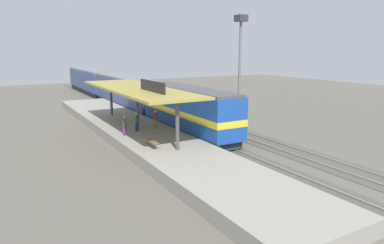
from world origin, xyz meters
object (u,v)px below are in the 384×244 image
Objects in this scene: passenger_carriage_rear at (89,81)px; person_waiting at (125,125)px; light_mast at (240,47)px; person_walking at (137,121)px; passenger_carriage_front at (125,92)px; freight_car at (179,98)px; person_boarding at (155,118)px; platform_bench at (152,142)px; locomotive at (188,110)px.

passenger_carriage_rear is 11.70× the size of person_waiting.
light_mast reaches higher than person_walking.
passenger_carriage_front is 11.70× the size of person_waiting.
person_waiting is at bearing -99.39° from passenger_carriage_rear.
freight_car is (4.60, -28.21, -0.34)m from passenger_carriage_rear.
freight_car is 15.83m from person_waiting.
passenger_carriage_front reaches higher than freight_car.
person_walking and person_boarding have the same top height.
light_mast reaches higher than passenger_carriage_front.
light_mast reaches higher than platform_bench.
freight_car is 14.19m from person_walking.
passenger_carriage_front is 11.70× the size of person_walking.
passenger_carriage_front is at bearing 79.79° from person_boarding.
passenger_carriage_front and passenger_carriage_rear have the same top height.
person_waiting is at bearing -174.14° from locomotive.
passenger_carriage_front is at bearing 70.74° from person_waiting.
locomotive reaches higher than person_waiting.
person_walking is (0.90, 5.44, 0.51)m from platform_bench.
locomotive is 8.44× the size of person_boarding.
light_mast is at bearing 16.61° from locomotive.
freight_car reaches higher than person_waiting.
locomotive is 0.72× the size of passenger_carriage_front.
passenger_carriage_front is at bearing 73.98° from person_walking.
freight_car is (4.60, -7.41, -0.34)m from passenger_carriage_front.
person_boarding is (-3.15, 0.49, -0.56)m from locomotive.
light_mast is at bearing 9.19° from person_walking.
passenger_carriage_front is 19.78m from person_waiting.
locomotive reaches higher than person_boarding.
light_mast is at bearing -77.93° from passenger_carriage_rear.
locomotive is at bearing -90.00° from passenger_carriage_rear.
passenger_carriage_rear is at bearing 102.07° from light_mast.
passenger_carriage_rear is (0.00, 38.80, -0.10)m from locomotive.
platform_bench is 0.15× the size of light_mast.
person_boarding is at bearing -94.71° from passenger_carriage_rear.
person_walking is at bearing -133.13° from freight_car.
freight_car reaches higher than platform_bench.
person_waiting and person_boarding have the same top height.
person_walking is at bearing 80.61° from platform_bench.
passenger_carriage_front is 8.72m from freight_car.
passenger_carriage_rear is at bearing 90.00° from passenger_carriage_front.
locomotive is 8.44× the size of person_waiting.
freight_car is at bearing -80.74° from passenger_carriage_rear.
passenger_carriage_front reaches higher than person_walking.
freight_car is (4.60, 10.59, -0.44)m from locomotive.
passenger_carriage_rear is at bearing 80.61° from person_waiting.
locomotive reaches higher than passenger_carriage_front.
person_boarding is (1.95, 0.25, 0.00)m from person_walking.
freight_car is 1.03× the size of light_mast.
freight_car is 7.02× the size of person_boarding.
freight_car is 12.73m from person_boarding.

